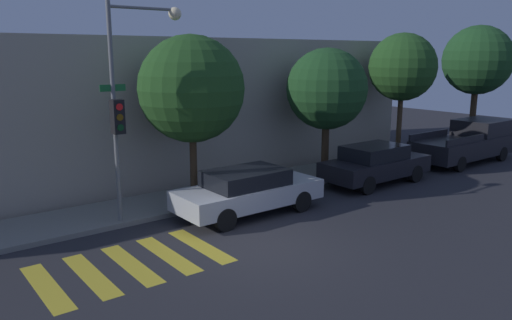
% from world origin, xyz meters
% --- Properties ---
extents(ground_plane, '(60.00, 60.00, 0.00)m').
position_xyz_m(ground_plane, '(0.00, 0.00, 0.00)').
color(ground_plane, '#28282D').
extents(sidewalk, '(26.00, 2.33, 0.14)m').
position_xyz_m(sidewalk, '(0.00, 4.36, 0.07)').
color(sidewalk, slate).
rests_on(sidewalk, ground).
extents(building_row, '(26.00, 6.00, 5.22)m').
position_xyz_m(building_row, '(0.00, 8.93, 2.61)').
color(building_row, '#A89E8E').
rests_on(building_row, ground).
extents(crosswalk, '(4.12, 2.60, 0.00)m').
position_xyz_m(crosswalk, '(-2.87, 0.80, 0.00)').
color(crosswalk, gold).
rests_on(crosswalk, ground).
extents(traffic_light_pole, '(2.44, 0.56, 6.00)m').
position_xyz_m(traffic_light_pole, '(-1.56, 3.37, 3.74)').
color(traffic_light_pole, slate).
rests_on(traffic_light_pole, ground).
extents(sedan_near_corner, '(4.47, 1.80, 1.35)m').
position_xyz_m(sedan_near_corner, '(1.41, 2.10, 0.72)').
color(sedan_near_corner, '#B7BABF').
rests_on(sedan_near_corner, ground).
extents(sedan_middle, '(4.33, 1.75, 1.43)m').
position_xyz_m(sedan_middle, '(7.18, 2.10, 0.75)').
color(sedan_middle, black).
rests_on(sedan_middle, ground).
extents(pickup_truck, '(5.45, 1.96, 1.78)m').
position_xyz_m(pickup_truck, '(13.43, 2.10, 0.89)').
color(pickup_truck, black).
rests_on(pickup_truck, ground).
extents(tree_near_corner, '(3.28, 3.28, 5.25)m').
position_xyz_m(tree_near_corner, '(0.73, 4.06, 3.61)').
color(tree_near_corner, '#42301E').
rests_on(tree_near_corner, ground).
extents(tree_midblock, '(3.06, 3.06, 4.90)m').
position_xyz_m(tree_midblock, '(6.57, 4.06, 3.35)').
color(tree_midblock, '#42301E').
rests_on(tree_midblock, ground).
extents(tree_far_end, '(2.89, 2.89, 5.54)m').
position_xyz_m(tree_far_end, '(11.12, 4.06, 4.08)').
color(tree_far_end, '#4C3823').
rests_on(tree_far_end, ground).
extents(tree_behind_truck, '(3.42, 3.42, 6.05)m').
position_xyz_m(tree_behind_truck, '(17.17, 4.06, 4.32)').
color(tree_behind_truck, '#42301E').
rests_on(tree_behind_truck, ground).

